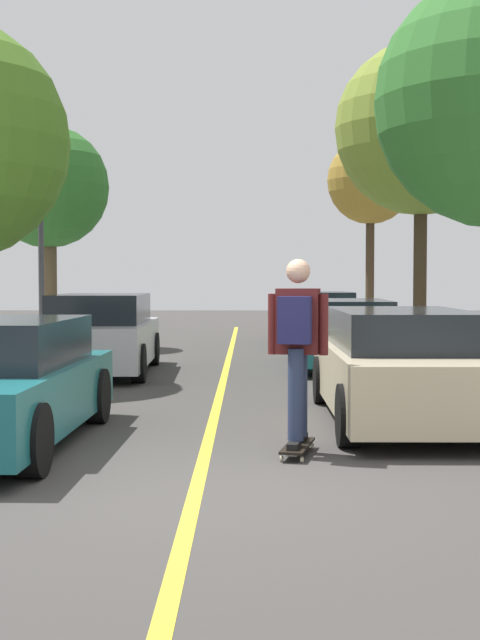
% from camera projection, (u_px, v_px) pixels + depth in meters
% --- Properties ---
extents(ground, '(80.00, 80.00, 0.00)m').
position_uv_depth(ground, '(197.00, 486.00, 7.21)').
color(ground, '#3D3A38').
extents(center_line, '(0.12, 39.20, 0.01)m').
position_uv_depth(center_line, '(215.00, 412.00, 11.21)').
color(center_line, gold).
rests_on(center_line, ground).
extents(parked_car_left_near, '(1.95, 4.39, 1.41)m').
position_uv_depth(parked_car_left_near, '(101.00, 334.00, 15.80)').
color(parked_car_left_near, '#B7B7BC').
rests_on(parked_car_left_near, ground).
extents(parked_car_right_nearest, '(1.82, 4.53, 1.32)m').
position_uv_depth(parked_car_right_nearest, '(401.00, 366.00, 10.43)').
color(parked_car_right_nearest, '#BCAD89').
rests_on(parked_car_right_nearest, ground).
extents(parked_car_right_near, '(2.09, 4.36, 1.29)m').
position_uv_depth(parked_car_right_near, '(343.00, 333.00, 16.86)').
color(parked_car_right_near, '#196066').
rests_on(parked_car_right_near, ground).
extents(parked_car_right_far, '(1.96, 4.69, 1.35)m').
position_uv_depth(parked_car_right_far, '(318.00, 318.00, 22.90)').
color(parked_car_right_far, '#196066').
rests_on(parked_car_right_far, ground).
extents(street_tree_left_near, '(2.95, 2.95, 5.24)m').
position_uv_depth(street_tree_left_near, '(48.00, 188.00, 21.38)').
color(street_tree_left_near, brown).
rests_on(street_tree_left_near, sidewalk_left).
extents(street_tree_right_near, '(4.02, 4.02, 7.04)m').
position_uv_depth(street_tree_right_near, '(421.00, 129.00, 20.55)').
color(street_tree_right_near, '#3D2D1E').
rests_on(street_tree_right_near, sidewalk_right).
extents(street_tree_right_far, '(2.85, 2.85, 6.19)m').
position_uv_depth(street_tree_right_far, '(370.00, 182.00, 29.12)').
color(street_tree_right_far, '#3D2D1E').
rests_on(street_tree_right_far, sidewalk_right).
extents(streetlamp, '(0.36, 0.24, 5.72)m').
position_uv_depth(streetlamp, '(41.00, 197.00, 18.68)').
color(streetlamp, '#38383D').
rests_on(streetlamp, sidewalk_left).
extents(skateboard, '(0.39, 0.87, 0.10)m').
position_uv_depth(skateboard, '(298.00, 446.00, 8.49)').
color(skateboard, black).
rests_on(skateboard, ground).
extents(skateboarder, '(0.59, 0.71, 1.77)m').
position_uv_depth(skateboarder, '(297.00, 339.00, 8.41)').
color(skateboarder, black).
rests_on(skateboarder, skateboard).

